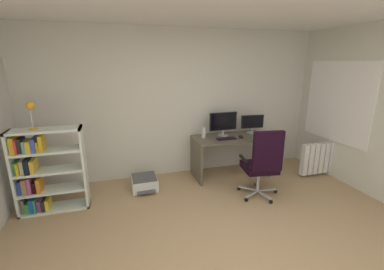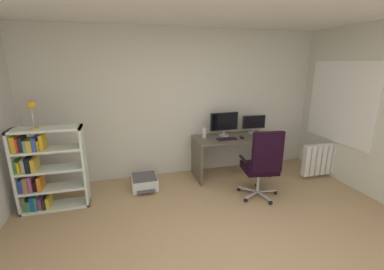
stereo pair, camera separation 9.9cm
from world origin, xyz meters
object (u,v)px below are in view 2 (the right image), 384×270
(radiator, at_px, (327,159))
(monitor_main, at_px, (224,122))
(bookshelf, at_px, (43,170))
(printer, at_px, (145,182))
(keyboard, at_px, (227,139))
(desk_lamp, at_px, (32,108))
(desk, at_px, (232,148))
(office_chair, at_px, (262,163))
(desktop_speaker, at_px, (204,133))
(monitor_secondary, at_px, (254,123))
(computer_mouse, at_px, (242,137))

(radiator, bearing_deg, monitor_main, 159.94)
(bookshelf, relative_size, printer, 2.31)
(keyboard, bearing_deg, desk_lamp, -174.91)
(bookshelf, bearing_deg, desk, 6.70)
(desk, distance_m, desk_lamp, 3.10)
(office_chair, bearing_deg, printer, 153.07)
(keyboard, distance_m, desktop_speaker, 0.40)
(monitor_main, height_order, office_chair, monitor_main)
(monitor_main, xyz_separation_m, desktop_speaker, (-0.38, -0.05, -0.16))
(keyboard, bearing_deg, monitor_secondary, 22.10)
(radiator, bearing_deg, printer, 172.51)
(desk, bearing_deg, bookshelf, -173.30)
(desk_lamp, bearing_deg, keyboard, 4.57)
(monitor_secondary, relative_size, desk_lamp, 1.18)
(monitor_secondary, bearing_deg, desktop_speaker, -177.18)
(monitor_main, bearing_deg, printer, -171.66)
(bookshelf, bearing_deg, monitor_secondary, 7.89)
(desk_lamp, distance_m, radiator, 4.71)
(keyboard, xyz_separation_m, bookshelf, (-2.78, -0.22, -0.16))
(office_chair, height_order, desk_lamp, desk_lamp)
(office_chair, xyz_separation_m, bookshelf, (-3.01, 0.57, -0.01))
(bookshelf, distance_m, desk_lamp, 0.86)
(computer_mouse, bearing_deg, bookshelf, -161.98)
(computer_mouse, relative_size, radiator, 0.10)
(desk, bearing_deg, office_chair, -85.10)
(computer_mouse, distance_m, bookshelf, 3.07)
(desk, height_order, desktop_speaker, desktop_speaker)
(computer_mouse, height_order, desktop_speaker, desktop_speaker)
(desk_lamp, height_order, printer, desk_lamp)
(monitor_main, relative_size, keyboard, 1.51)
(desk, bearing_deg, printer, -176.86)
(monitor_main, bearing_deg, bookshelf, -170.51)
(desk, xyz_separation_m, keyboard, (-0.15, -0.12, 0.21))
(monitor_secondary, height_order, keyboard, monitor_secondary)
(radiator, bearing_deg, desk, 162.79)
(computer_mouse, bearing_deg, monitor_secondary, 49.35)
(monitor_main, xyz_separation_m, radiator, (1.74, -0.63, -0.63))
(computer_mouse, xyz_separation_m, bookshelf, (-3.06, -0.22, -0.17))
(monitor_secondary, height_order, computer_mouse, monitor_secondary)
(computer_mouse, distance_m, radiator, 1.61)
(desktop_speaker, height_order, office_chair, office_chair)
(computer_mouse, height_order, radiator, computer_mouse)
(office_chair, bearing_deg, desk, 94.90)
(bookshelf, xyz_separation_m, printer, (1.37, 0.26, -0.47))
(monitor_secondary, bearing_deg, radiator, -28.82)
(monitor_main, distance_m, office_chair, 1.13)
(monitor_main, bearing_deg, monitor_secondary, 0.01)
(office_chair, bearing_deg, radiator, 14.89)
(bookshelf, bearing_deg, printer, 10.69)
(computer_mouse, bearing_deg, monitor_main, 146.07)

